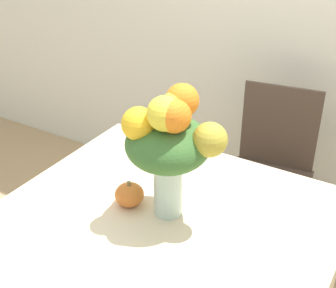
{
  "coord_description": "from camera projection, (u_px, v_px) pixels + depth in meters",
  "views": [
    {
      "loc": [
        0.7,
        -1.14,
        1.82
      ],
      "look_at": [
        -0.01,
        0.04,
        1.05
      ],
      "focal_mm": 50.0,
      "sensor_mm": 36.0,
      "label": 1
    }
  ],
  "objects": [
    {
      "name": "dining_table",
      "position": [
        163.0,
        240.0,
        1.73
      ],
      "size": [
        1.19,
        1.08,
        0.77
      ],
      "color": "beige",
      "rests_on": "ground_plane"
    },
    {
      "name": "flower_vase",
      "position": [
        170.0,
        141.0,
        1.56
      ],
      "size": [
        0.35,
        0.29,
        0.5
      ],
      "color": "#B2CCBC",
      "rests_on": "dining_table"
    },
    {
      "name": "pumpkin",
      "position": [
        129.0,
        195.0,
        1.74
      ],
      "size": [
        0.11,
        0.11,
        0.1
      ],
      "color": "orange",
      "rests_on": "dining_table"
    },
    {
      "name": "dining_chair_near_window",
      "position": [
        270.0,
        174.0,
        2.46
      ],
      "size": [
        0.48,
        0.48,
        0.93
      ],
      "rotation": [
        0.0,
        0.0,
        0.14
      ],
      "color": "#47382D",
      "rests_on": "ground_plane"
    }
  ]
}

